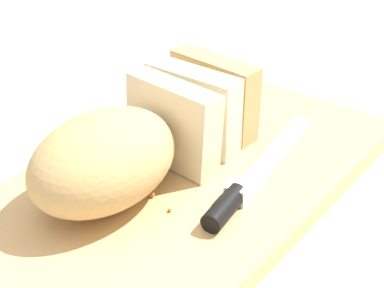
% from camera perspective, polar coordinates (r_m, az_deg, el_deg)
% --- Properties ---
extents(ground_plane, '(3.00, 3.00, 0.00)m').
position_cam_1_polar(ground_plane, '(0.63, 0.00, -4.32)').
color(ground_plane, beige).
extents(cutting_board, '(0.48, 0.29, 0.03)m').
position_cam_1_polar(cutting_board, '(0.62, 0.00, -3.36)').
color(cutting_board, tan).
rests_on(cutting_board, ground_plane).
extents(bread_loaf, '(0.28, 0.13, 0.09)m').
position_cam_1_polar(bread_loaf, '(0.58, -5.34, 0.43)').
color(bread_loaf, tan).
rests_on(bread_loaf, cutting_board).
extents(bread_knife, '(0.25, 0.05, 0.02)m').
position_cam_1_polar(bread_knife, '(0.57, 4.97, -4.65)').
color(bread_knife, silver).
rests_on(bread_knife, cutting_board).
extents(crumb_near_knife, '(0.01, 0.01, 0.01)m').
position_cam_1_polar(crumb_near_knife, '(0.57, -4.00, -5.20)').
color(crumb_near_knife, '#996633').
rests_on(crumb_near_knife, cutting_board).
extents(crumb_near_loaf, '(0.01, 0.01, 0.01)m').
position_cam_1_polar(crumb_near_loaf, '(0.63, 2.17, -1.47)').
color(crumb_near_loaf, '#996633').
rests_on(crumb_near_loaf, cutting_board).
extents(crumb_stray_left, '(0.00, 0.00, 0.00)m').
position_cam_1_polar(crumb_stray_left, '(0.55, -2.29, -6.73)').
color(crumb_stray_left, '#996633').
rests_on(crumb_stray_left, cutting_board).
extents(crumb_stray_right, '(0.00, 0.00, 0.00)m').
position_cam_1_polar(crumb_stray_right, '(0.63, -7.01, -1.45)').
color(crumb_stray_right, '#996633').
rests_on(crumb_stray_right, cutting_board).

